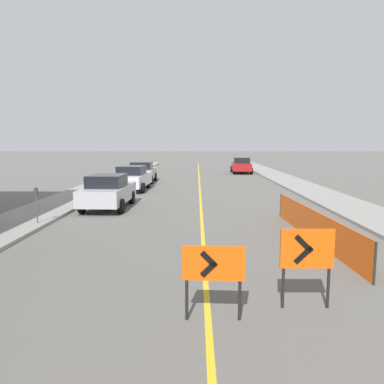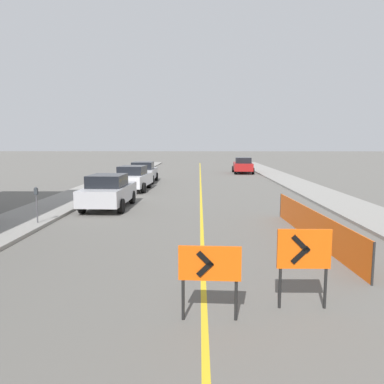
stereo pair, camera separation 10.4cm
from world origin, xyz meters
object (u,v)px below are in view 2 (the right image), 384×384
object	(u,v)px
arrow_barricade_secondary	(304,253)
parked_car_curb_far	(143,172)
parking_meter_near_curb	(36,198)
parked_car_opposite_side	(243,165)
parked_car_curb_near	(108,191)
arrow_barricade_primary	(210,267)
parked_car_curb_mid	(133,178)

from	to	relation	value
arrow_barricade_secondary	parked_car_curb_far	size ratio (longest dim) A/B	0.35
parked_car_curb_far	parking_meter_near_curb	world-z (taller)	parked_car_curb_far
parked_car_opposite_side	parking_meter_near_curb	bearing A→B (deg)	-109.68
parked_car_opposite_side	parking_meter_near_curb	world-z (taller)	parked_car_opposite_side
parked_car_curb_near	parking_meter_near_curb	world-z (taller)	parked_car_curb_near
arrow_barricade_primary	parked_car_curb_far	xyz separation A→B (m)	(-4.51, 22.64, -0.15)
arrow_barricade_secondary	arrow_barricade_primary	bearing A→B (deg)	-164.55
arrow_barricade_primary	arrow_barricade_secondary	xyz separation A→B (m)	(1.73, 0.50, 0.11)
parked_car_curb_mid	parking_meter_near_curb	xyz separation A→B (m)	(-1.70, -10.41, 0.26)
parked_car_curb_far	parked_car_opposite_side	size ratio (longest dim) A/B	0.98
arrow_barricade_primary	parked_car_opposite_side	xyz separation A→B (m)	(4.19, 31.46, -0.15)
arrow_barricade_secondary	parked_car_curb_far	bearing A→B (deg)	105.12
parked_car_curb_mid	parked_car_opposite_side	distance (m)	16.28
arrow_barricade_secondary	parked_car_curb_near	xyz separation A→B (m)	(-6.15, 10.58, -0.26)
parked_car_curb_near	parking_meter_near_curb	xyz separation A→B (m)	(-1.71, -3.84, 0.26)
arrow_barricade_primary	parked_car_curb_far	bearing A→B (deg)	104.16
parked_car_curb_mid	parked_car_opposite_side	bearing A→B (deg)	61.33
parked_car_curb_near	parked_car_curb_mid	xyz separation A→B (m)	(-0.01, 6.58, 0.00)
parked_car_curb_near	parking_meter_near_curb	distance (m)	4.21
parked_car_curb_near	arrow_barricade_primary	bearing A→B (deg)	-66.84
parked_car_curb_mid	parking_meter_near_curb	bearing A→B (deg)	-95.95
parked_car_curb_near	parked_car_curb_far	xyz separation A→B (m)	(-0.09, 11.56, 0.00)
arrow_barricade_secondary	parked_car_opposite_side	xyz separation A→B (m)	(2.46, 30.96, -0.26)
parked_car_opposite_side	parked_car_curb_near	bearing A→B (deg)	-109.50
arrow_barricade_secondary	parked_car_curb_mid	distance (m)	18.23
parked_car_curb_near	parked_car_opposite_side	distance (m)	22.13
arrow_barricade_primary	parked_car_opposite_side	world-z (taller)	parked_car_opposite_side
parked_car_curb_mid	parked_car_curb_far	distance (m)	4.99
parked_car_opposite_side	parking_meter_near_curb	distance (m)	26.33
arrow_barricade_secondary	parked_car_curb_near	size ratio (longest dim) A/B	0.34
arrow_barricade_primary	parked_car_curb_near	distance (m)	11.93
parked_car_curb_far	parking_meter_near_curb	bearing A→B (deg)	-97.04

